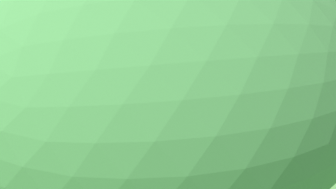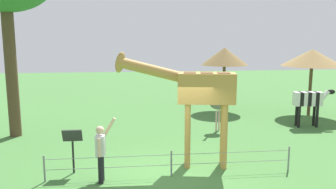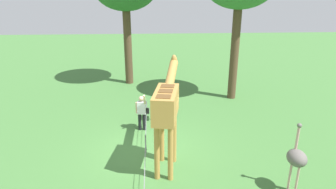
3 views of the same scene
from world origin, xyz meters
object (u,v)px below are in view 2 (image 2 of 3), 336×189
(shade_hut_far, at_px, (312,58))
(shade_hut_aside, at_px, (225,57))
(ostrich, at_px, (218,104))
(zebra, at_px, (309,101))
(giraffe, at_px, (197,92))
(visitor, at_px, (101,150))
(info_sign, at_px, (73,142))

(shade_hut_far, bearing_deg, shade_hut_aside, -22.72)
(ostrich, distance_m, shade_hut_aside, 4.66)
(shade_hut_far, bearing_deg, ostrich, 24.26)
(zebra, bearing_deg, giraffe, 34.79)
(giraffe, bearing_deg, shade_hut_aside, -111.19)
(ostrich, bearing_deg, shade_hut_far, -155.74)
(visitor, bearing_deg, info_sign, -40.64)
(zebra, distance_m, ostrich, 4.19)
(giraffe, relative_size, visitor, 2.07)
(giraffe, bearing_deg, info_sign, 3.11)
(shade_hut_aside, distance_m, info_sign, 10.70)
(ostrich, relative_size, shade_hut_far, 0.68)
(shade_hut_far, height_order, info_sign, shade_hut_far)
(visitor, relative_size, zebra, 0.98)
(visitor, height_order, info_sign, visitor)
(visitor, relative_size, shade_hut_aside, 0.53)
(zebra, relative_size, shade_hut_far, 0.55)
(zebra, xyz_separation_m, shade_hut_far, (-1.20, -2.15, 1.74))
(giraffe, xyz_separation_m, info_sign, (3.67, 0.20, -1.34))
(visitor, height_order, shade_hut_aside, shade_hut_aside)
(shade_hut_far, height_order, shade_hut_aside, shade_hut_aside)
(info_sign, bearing_deg, visitor, 139.36)
(ostrich, relative_size, info_sign, 1.70)
(visitor, xyz_separation_m, zebra, (-8.66, -5.00, 0.26))
(visitor, height_order, shade_hut_far, shade_hut_far)
(ostrich, xyz_separation_m, shade_hut_aside, (-1.39, -4.10, 1.72))
(visitor, distance_m, info_sign, 1.13)
(zebra, bearing_deg, info_sign, 24.13)
(info_sign, bearing_deg, shade_hut_far, -149.08)
(visitor, xyz_separation_m, shade_hut_aside, (-5.87, -8.83, 1.99))
(zebra, height_order, shade_hut_aside, shade_hut_aside)
(zebra, relative_size, ostrich, 0.81)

